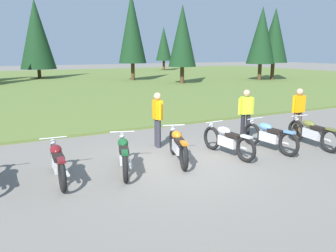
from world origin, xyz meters
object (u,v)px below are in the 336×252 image
motorcycle_orange (178,146)px  motorcycle_maroon (58,162)px  trail_marker_post (299,108)px  rider_checking_bike (158,116)px  motorcycle_olive (312,133)px  rider_with_back_turned (246,112)px  motorcycle_sky_blue (269,136)px  motorcycle_silver (228,140)px  motorcycle_british_green (124,154)px  rider_in_hivis_vest (298,110)px

motorcycle_orange → motorcycle_maroon: bearing=179.0°
motorcycle_maroon → trail_marker_post: (10.05, 2.20, 0.15)m
rider_checking_bike → motorcycle_olive: bearing=-27.0°
rider_with_back_turned → rider_checking_bike: (-2.89, 0.61, 0.00)m
motorcycle_maroon → rider_with_back_turned: rider_with_back_turned is taller
motorcycle_sky_blue → trail_marker_post: bearing=32.2°
motorcycle_maroon → motorcycle_silver: same height
motorcycle_orange → motorcycle_british_green: bearing=-177.0°
motorcycle_sky_blue → rider_checking_bike: rider_checking_bike is taller
motorcycle_silver → rider_checking_bike: rider_checking_bike is taller
motorcycle_orange → rider_in_hivis_vest: (4.83, 0.39, 0.51)m
motorcycle_maroon → rider_checking_bike: rider_checking_bike is taller
motorcycle_silver → motorcycle_olive: (2.86, -0.45, 0.00)m
motorcycle_silver → rider_with_back_turned: bearing=35.1°
motorcycle_maroon → motorcycle_silver: bearing=-2.7°
motorcycle_british_green → motorcycle_silver: bearing=-1.5°
motorcycle_maroon → motorcycle_silver: 4.57m
motorcycle_british_green → motorcycle_silver: same height
motorcycle_olive → rider_checking_bike: bearing=153.0°
rider_checking_bike → motorcycle_orange: bearing=-95.6°
motorcycle_sky_blue → rider_with_back_turned: (0.13, 1.23, 0.51)m
motorcycle_orange → motorcycle_sky_blue: bearing=-6.2°
motorcycle_british_green → rider_with_back_turned: (4.58, 1.00, 0.51)m
motorcycle_british_green → motorcycle_sky_blue: 4.45m
motorcycle_sky_blue → rider_with_back_turned: 1.34m
motorcycle_maroon → motorcycle_british_green: (1.52, -0.13, 0.00)m
rider_in_hivis_vest → trail_marker_post: size_ratio=1.43×
motorcycle_sky_blue → motorcycle_silver: bearing=173.7°
motorcycle_maroon → motorcycle_sky_blue: (5.97, -0.37, 0.00)m
rider_with_back_turned → rider_checking_bike: 2.95m
motorcycle_british_green → rider_checking_bike: rider_checking_bike is taller
motorcycle_olive → rider_with_back_turned: size_ratio=1.26×
rider_checking_bike → trail_marker_post: (6.83, 0.72, -0.37)m
motorcycle_british_green → trail_marker_post: 8.84m
motorcycle_silver → rider_checking_bike: 2.22m
rider_in_hivis_vest → trail_marker_post: bearing=40.9°
motorcycle_silver → rider_with_back_turned: rider_with_back_turned is taller
motorcycle_olive → motorcycle_sky_blue: bearing=168.4°
motorcycle_maroon → motorcycle_silver: size_ratio=1.00×
motorcycle_british_green → motorcycle_silver: (3.05, -0.08, 0.00)m
rider_with_back_turned → trail_marker_post: bearing=18.7°
motorcycle_sky_blue → trail_marker_post: trail_marker_post is taller
motorcycle_maroon → motorcycle_british_green: size_ratio=1.04×
motorcycle_olive → trail_marker_post: (2.62, 2.87, 0.15)m
motorcycle_olive → rider_checking_bike: size_ratio=1.26×
rider_in_hivis_vest → motorcycle_maroon: bearing=-177.6°
motorcycle_british_green → rider_in_hivis_vest: bearing=4.2°
motorcycle_british_green → motorcycle_sky_blue: size_ratio=0.97×
motorcycle_british_green → trail_marker_post: size_ratio=1.74×
rider_checking_bike → trail_marker_post: bearing=6.0°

